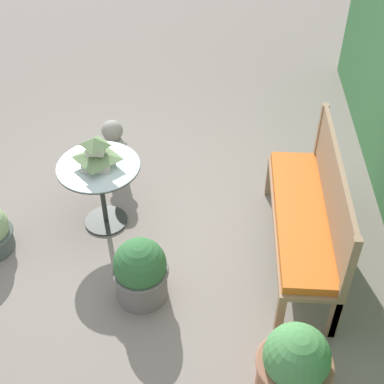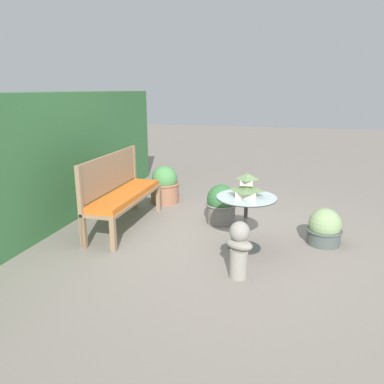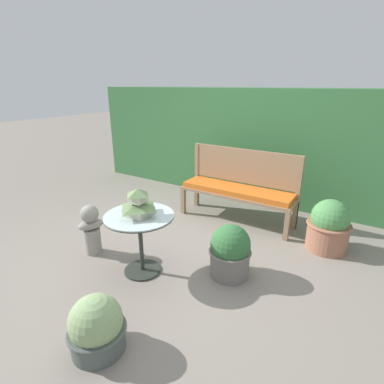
# 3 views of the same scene
# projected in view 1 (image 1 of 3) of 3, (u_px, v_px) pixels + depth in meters

# --- Properties ---
(ground) EXTENTS (30.00, 30.00, 0.00)m
(ground) POSITION_uv_depth(u_px,v_px,m) (157.00, 234.00, 4.77)
(ground) COLOR gray
(garden_bench) EXTENTS (1.64, 0.45, 0.51)m
(garden_bench) POSITION_uv_depth(u_px,v_px,m) (301.00, 218.00, 4.31)
(garden_bench) COLOR #937556
(garden_bench) RESTS_ON ground
(bench_backrest) EXTENTS (1.64, 0.06, 1.02)m
(bench_backrest) POSITION_uv_depth(u_px,v_px,m) (333.00, 192.00, 4.11)
(bench_backrest) COLOR #937556
(bench_backrest) RESTS_ON ground
(patio_table) EXTENTS (0.71, 0.71, 0.65)m
(patio_table) POSITION_uv_depth(u_px,v_px,m) (100.00, 178.00, 4.56)
(patio_table) COLOR #2D332D
(patio_table) RESTS_ON ground
(pagoda_birdhouse) EXTENTS (0.32, 0.32, 0.28)m
(pagoda_birdhouse) POSITION_uv_depth(u_px,v_px,m) (97.00, 154.00, 4.39)
(pagoda_birdhouse) COLOR beige
(pagoda_birdhouse) RESTS_ON patio_table
(garden_bust) EXTENTS (0.26, 0.33, 0.60)m
(garden_bust) POSITION_uv_depth(u_px,v_px,m) (114.00, 146.00, 5.25)
(garden_bust) COLOR gray
(garden_bust) RESTS_ON ground
(potted_plant_hedge_corner) EXTENTS (0.44, 0.44, 0.56)m
(potted_plant_hedge_corner) POSITION_uv_depth(u_px,v_px,m) (141.00, 272.00, 4.09)
(potted_plant_hedge_corner) COLOR slate
(potted_plant_hedge_corner) RESTS_ON ground
(potted_plant_table_far) EXTENTS (0.51, 0.51, 0.63)m
(potted_plant_table_far) POSITION_uv_depth(u_px,v_px,m) (294.00, 366.00, 3.45)
(potted_plant_table_far) COLOR #9E664C
(potted_plant_table_far) RESTS_ON ground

